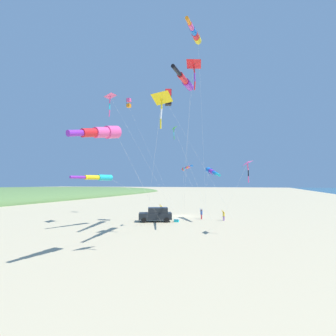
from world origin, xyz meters
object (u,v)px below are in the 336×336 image
cooler_box (176,220)px  kite_delta_green_low_center (110,96)px  kite_windsock_purple_drifting (212,172)px  kite_box_white_trailing (129,103)px  kite_windsock_teal_far_right (195,34)px  kite_windsock_red_high_left (102,132)px  kite_delta_blue_topmost (193,65)px  kite_delta_yellow_midlevel (174,129)px  kite_delta_rainbow_low_near (161,99)px  person_child_green_jacket (201,213)px  kite_windsock_small_distant (186,168)px  kite_box_long_streamer_right (168,98)px  kite_delta_orange_high_right (247,164)px  kite_windsock_long_streamer_left (98,177)px  person_adult_flyer (162,210)px  parked_car (156,214)px  person_child_grey_jacket (224,215)px  kite_windsock_black_fish_shape (186,82)px

cooler_box → kite_delta_green_low_center: kite_delta_green_low_center is taller
kite_windsock_purple_drifting → kite_box_white_trailing: (-13.68, 1.11, 11.53)m
kite_windsock_teal_far_right → kite_windsock_red_high_left: bearing=-107.8°
kite_delta_blue_topmost → kite_delta_green_low_center: bearing=163.2°
kite_delta_yellow_midlevel → kite_delta_rainbow_low_near: (2.61, -10.62, -0.27)m
person_child_green_jacket → kite_windsock_teal_far_right: 22.68m
kite_windsock_small_distant → person_child_green_jacket: bearing=84.5°
kite_delta_yellow_midlevel → kite_box_long_streamer_right: 5.82m
kite_box_white_trailing → kite_delta_orange_high_right: kite_box_white_trailing is taller
cooler_box → kite_delta_rainbow_low_near: size_ratio=0.05×
kite_windsock_long_streamer_left → person_adult_flyer: bearing=72.4°
person_child_green_jacket → kite_windsock_teal_far_right: kite_windsock_teal_far_right is taller
person_adult_flyer → kite_delta_blue_topmost: (8.67, -13.95, 15.24)m
person_child_green_jacket → kite_box_white_trailing: size_ratio=0.08×
kite_windsock_teal_far_right → kite_delta_rainbow_low_near: (-0.16, -9.40, -10.08)m
parked_car → kite_delta_green_low_center: 16.15m
person_child_grey_jacket → kite_windsock_red_high_left: size_ratio=0.08×
person_adult_flyer → kite_box_long_streamer_right: size_ratio=0.11×
person_child_green_jacket → kite_delta_rainbow_low_near: 22.09m
parked_car → person_child_green_jacket: parked_car is taller
kite_delta_yellow_midlevel → kite_windsock_black_fish_shape: kite_windsock_black_fish_shape is taller
parked_car → kite_delta_yellow_midlevel: 11.96m
parked_car → kite_windsock_small_distant: size_ratio=0.50×
kite_delta_blue_topmost → kite_windsock_small_distant: size_ratio=1.77×
kite_delta_blue_topmost → kite_windsock_black_fish_shape: kite_delta_blue_topmost is taller
kite_windsock_red_high_left → kite_windsock_small_distant: kite_windsock_red_high_left is taller
kite_windsock_black_fish_shape → kite_delta_rainbow_low_near: 7.14m
person_adult_flyer → kite_windsock_teal_far_right: bearing=-53.6°
cooler_box → person_child_green_jacket: bearing=56.8°
kite_windsock_purple_drifting → kite_delta_blue_topmost: 15.63m
kite_windsock_black_fish_shape → kite_box_long_streamer_right: kite_box_long_streamer_right is taller
kite_windsock_purple_drifting → kite_windsock_small_distant: bearing=-113.3°
kite_delta_yellow_midlevel → kite_box_long_streamer_right: kite_box_long_streamer_right is taller
kite_box_long_streamer_right → person_child_green_jacket: bearing=65.2°
kite_delta_yellow_midlevel → kite_windsock_small_distant: (0.50, 3.02, -4.28)m
parked_car → kite_box_white_trailing: kite_box_white_trailing is taller
person_child_green_jacket → kite_windsock_long_streamer_left: 15.34m
person_adult_flyer → kite_delta_orange_high_right: bearing=-39.1°
kite_delta_blue_topmost → person_child_green_jacket: bearing=99.8°
person_child_green_jacket → kite_delta_yellow_midlevel: bearing=-96.8°
person_child_grey_jacket → kite_windsock_purple_drifting: (-1.51, -0.37, 5.94)m
cooler_box → person_adult_flyer: bearing=130.2°
kite_windsock_teal_far_right → kite_windsock_small_distant: 14.88m
kite_windsock_black_fish_shape → kite_delta_orange_high_right: bearing=34.0°
kite_box_long_streamer_right → kite_windsock_red_high_left: bearing=-86.8°
kite_windsock_teal_far_right → kite_delta_yellow_midlevel: bearing=156.3°
kite_delta_orange_high_right → kite_delta_yellow_midlevel: bearing=173.0°
kite_delta_rainbow_low_near → parked_car: bearing=113.8°
person_adult_flyer → kite_delta_blue_topmost: kite_delta_blue_topmost is taller
person_child_green_jacket → kite_delta_yellow_midlevel: kite_delta_yellow_midlevel is taller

